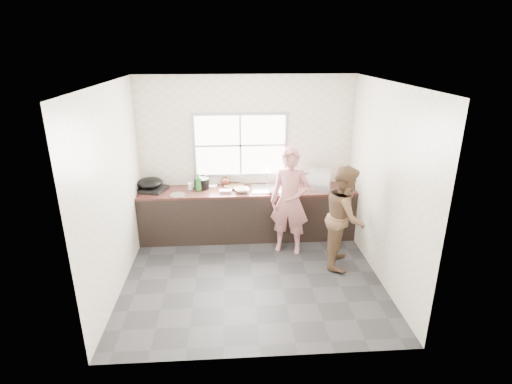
{
  "coord_description": "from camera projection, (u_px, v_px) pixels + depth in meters",
  "views": [
    {
      "loc": [
        -0.28,
        -4.98,
        3.14
      ],
      "look_at": [
        0.1,
        0.65,
        1.05
      ],
      "focal_mm": 28.0,
      "sensor_mm": 36.0,
      "label": 1
    }
  ],
  "objects": [
    {
      "name": "bottle_green",
      "position": [
        199.0,
        182.0,
        6.59
      ],
      "size": [
        0.15,
        0.15,
        0.31
      ],
      "primitive_type": "imported",
      "rotation": [
        0.0,
        0.0,
        0.33
      ],
      "color": "#277829",
      "rests_on": "countertop"
    },
    {
      "name": "cutting_board",
      "position": [
        234.0,
        186.0,
        6.78
      ],
      "size": [
        0.41,
        0.41,
        0.04
      ],
      "primitive_type": "cylinder",
      "rotation": [
        0.0,
        0.0,
        0.17
      ],
      "color": "#322013",
      "rests_on": "countertop"
    },
    {
      "name": "window_frame",
      "position": [
        240.0,
        145.0,
        6.71
      ],
      "size": [
        1.6,
        0.05,
        1.1
      ],
      "primitive_type": "cube",
      "color": "#9EA0A5",
      "rests_on": "wall_back"
    },
    {
      "name": "person_side",
      "position": [
        345.0,
        217.0,
        5.85
      ],
      "size": [
        0.78,
        0.89,
        1.54
      ],
      "primitive_type": "imported",
      "rotation": [
        0.0,
        0.0,
        1.27
      ],
      "color": "brown",
      "rests_on": "floor"
    },
    {
      "name": "cabinet",
      "position": [
        248.0,
        214.0,
        6.83
      ],
      "size": [
        3.6,
        0.62,
        0.82
      ],
      "primitive_type": "cube",
      "color": "black",
      "rests_on": "floor"
    },
    {
      "name": "bottle_brown_short",
      "position": [
        226.0,
        181.0,
        6.84
      ],
      "size": [
        0.15,
        0.15,
        0.16
      ],
      "primitive_type": "imported",
      "rotation": [
        0.0,
        0.0,
        -0.22
      ],
      "color": "#4B2212",
      "rests_on": "countertop"
    },
    {
      "name": "bowl_mince",
      "position": [
        242.0,
        190.0,
        6.56
      ],
      "size": [
        0.28,
        0.28,
        0.06
      ],
      "primitive_type": "imported",
      "rotation": [
        0.0,
        0.0,
        0.2
      ],
      "color": "silver",
      "rests_on": "countertop"
    },
    {
      "name": "faucet",
      "position": [
        267.0,
        177.0,
        6.83
      ],
      "size": [
        0.02,
        0.02,
        0.3
      ],
      "primitive_type": "cylinder",
      "color": "silver",
      "rests_on": "countertop"
    },
    {
      "name": "burner",
      "position": [
        153.0,
        189.0,
        6.61
      ],
      "size": [
        0.5,
        0.5,
        0.06
      ],
      "primitive_type": "cube",
      "rotation": [
        0.0,
        0.0,
        -0.32
      ],
      "color": "black",
      "rests_on": "countertop"
    },
    {
      "name": "pot_lid_left",
      "position": [
        177.0,
        195.0,
        6.42
      ],
      "size": [
        0.31,
        0.31,
        0.01
      ],
      "primitive_type": "cylinder",
      "rotation": [
        0.0,
        0.0,
        0.31
      ],
      "color": "silver",
      "rests_on": "countertop"
    },
    {
      "name": "cleaver",
      "position": [
        226.0,
        190.0,
        6.52
      ],
      "size": [
        0.2,
        0.11,
        0.01
      ],
      "primitive_type": "cube",
      "rotation": [
        0.0,
        0.0,
        -0.04
      ],
      "color": "#ABAFB2",
      "rests_on": "cutting_board"
    },
    {
      "name": "wall_right",
      "position": [
        384.0,
        185.0,
        5.41
      ],
      "size": [
        0.01,
        3.2,
        2.7
      ],
      "primitive_type": "cube",
      "color": "beige",
      "rests_on": "ground"
    },
    {
      "name": "wall_back",
      "position": [
        246.0,
        156.0,
        6.8
      ],
      "size": [
        3.6,
        0.01,
        2.7
      ],
      "primitive_type": "cube",
      "color": "silver",
      "rests_on": "ground"
    },
    {
      "name": "wall_left",
      "position": [
        113.0,
        191.0,
        5.18
      ],
      "size": [
        0.01,
        3.2,
        2.7
      ],
      "primitive_type": "cube",
      "color": "silver",
      "rests_on": "ground"
    },
    {
      "name": "wall_front",
      "position": [
        262.0,
        245.0,
        3.8
      ],
      "size": [
        3.6,
        0.01,
        2.7
      ],
      "primitive_type": "cube",
      "color": "beige",
      "rests_on": "ground"
    },
    {
      "name": "bowl_crabs",
      "position": [
        289.0,
        190.0,
        6.54
      ],
      "size": [
        0.25,
        0.25,
        0.07
      ],
      "primitive_type": "imported",
      "rotation": [
        0.0,
        0.0,
        -0.18
      ],
      "color": "white",
      "rests_on": "countertop"
    },
    {
      "name": "black_pot",
      "position": [
        202.0,
        183.0,
        6.7
      ],
      "size": [
        0.25,
        0.25,
        0.18
      ],
      "primitive_type": "cylinder",
      "rotation": [
        0.0,
        0.0,
        -0.01
      ],
      "color": "black",
      "rests_on": "countertop"
    },
    {
      "name": "pot_lid_right",
      "position": [
        199.0,
        186.0,
        6.84
      ],
      "size": [
        0.3,
        0.3,
        0.01
      ],
      "primitive_type": "cylinder",
      "rotation": [
        0.0,
        0.0,
        0.41
      ],
      "color": "silver",
      "rests_on": "countertop"
    },
    {
      "name": "dish_rack",
      "position": [
        317.0,
        180.0,
        6.64
      ],
      "size": [
        0.5,
        0.41,
        0.33
      ],
      "primitive_type": "cube",
      "rotation": [
        0.0,
        0.0,
        -0.26
      ],
      "color": "white",
      "rests_on": "countertop"
    },
    {
      "name": "woman",
      "position": [
        290.0,
        205.0,
        6.22
      ],
      "size": [
        0.67,
        0.55,
        1.59
      ],
      "primitive_type": "imported",
      "rotation": [
        0.0,
        0.0,
        -0.33
      ],
      "color": "#C47679",
      "rests_on": "floor"
    },
    {
      "name": "bottle_brown_tall",
      "position": [
        206.0,
        181.0,
        6.81
      ],
      "size": [
        0.1,
        0.1,
        0.18
      ],
      "primitive_type": "imported",
      "rotation": [
        0.0,
        0.0,
        0.23
      ],
      "color": "#3D220F",
      "rests_on": "countertop"
    },
    {
      "name": "plate_food",
      "position": [
        211.0,
        185.0,
        6.85
      ],
      "size": [
        0.26,
        0.26,
        0.02
      ],
      "primitive_type": "cylinder",
      "rotation": [
        0.0,
        0.0,
        -0.19
      ],
      "color": "white",
      "rests_on": "countertop"
    },
    {
      "name": "wok",
      "position": [
        150.0,
        183.0,
        6.58
      ],
      "size": [
        0.47,
        0.47,
        0.16
      ],
      "primitive_type": "ellipsoid",
      "rotation": [
        0.0,
        0.0,
        -0.13
      ],
      "color": "black",
      "rests_on": "burner"
    },
    {
      "name": "floor",
      "position": [
        252.0,
        276.0,
        5.77
      ],
      "size": [
        3.6,
        3.2,
        0.01
      ],
      "primitive_type": "cube",
      "color": "#2B2B2E",
      "rests_on": "ground"
    },
    {
      "name": "glass_jar",
      "position": [
        190.0,
        187.0,
        6.65
      ],
      "size": [
        0.1,
        0.1,
        0.11
      ],
      "primitive_type": "cylinder",
      "rotation": [
        0.0,
        0.0,
        -0.43
      ],
      "color": "white",
      "rests_on": "countertop"
    },
    {
      "name": "bowl_held",
      "position": [
        274.0,
        191.0,
        6.49
      ],
      "size": [
        0.26,
        0.26,
        0.07
      ],
      "primitive_type": "imported",
      "rotation": [
        0.0,
        0.0,
        -0.2
      ],
      "color": "white",
      "rests_on": "countertop"
    },
    {
      "name": "ceiling",
      "position": [
        251.0,
        83.0,
        4.83
      ],
      "size": [
        3.6,
        3.2,
        0.01
      ],
      "primitive_type": "cube",
      "color": "silver",
      "rests_on": "wall_back"
    },
    {
      "name": "window_glazing",
      "position": [
        240.0,
        146.0,
        6.69
      ],
      "size": [
        1.5,
        0.01,
        1.0
      ],
      "primitive_type": "cube",
      "color": "white",
      "rests_on": "window_frame"
    },
    {
      "name": "countertop",
      "position": [
        247.0,
        191.0,
        6.68
      ],
      "size": [
        3.6,
        0.64,
        0.04
      ],
      "primitive_type": "cube",
      "color": "#3C1E18",
      "rests_on": "cabinet"
    },
    {
      "name": "sink",
      "position": [
        268.0,
        189.0,
        6.7
      ],
      "size": [
        0.55,
        0.45,
        0.02
      ],
      "primitive_type": "cube",
      "color": "silver",
      "rests_on": "countertop"
    }
  ]
}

